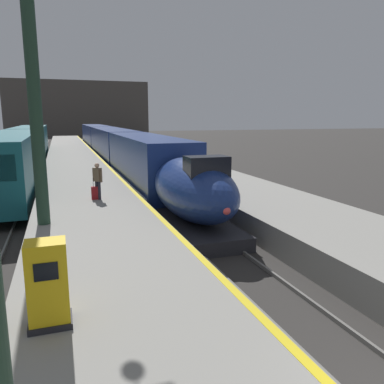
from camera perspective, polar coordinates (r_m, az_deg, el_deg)
name	(u,v)px	position (r m, az deg, el deg)	size (l,w,h in m)	color
platform_left	(79,179)	(27.96, -16.42, 1.87)	(4.80, 110.00, 1.05)	gray
platform_right	(189,174)	(29.42, -0.47, 2.77)	(4.80, 110.00, 1.05)	gray
platform_left_safety_stripe	(112,170)	(28.07, -11.83, 3.22)	(0.20, 107.80, 0.01)	yellow
rail_main_left	(121,177)	(31.04, -10.54, 2.15)	(0.08, 110.00, 0.12)	slate
rail_main_right	(140,176)	(31.29, -7.82, 2.30)	(0.08, 110.00, 0.12)	slate
rail_secondary_left	(10,183)	(30.94, -25.53, 1.22)	(0.08, 110.00, 0.12)	slate
rail_secondary_right	(32,182)	(30.80, -22.76, 1.40)	(0.08, 110.00, 0.12)	slate
highspeed_train_main	(114,146)	(39.67, -11.49, 6.79)	(2.92, 56.99, 3.60)	navy
regional_train_adjacent	(24,149)	(35.45, -23.76, 5.86)	(2.85, 36.60, 3.80)	#145660
station_column_mid	(31,47)	(14.38, -22.92, 19.31)	(4.00, 0.68, 10.08)	#1E3828
passenger_near_edge	(98,178)	(18.07, -13.90, 2.02)	(0.41, 0.46, 1.69)	#23232D
rolling_suitcase	(96,193)	(18.22, -14.13, -0.11)	(0.40, 0.22, 0.98)	maroon
ticket_machine_yellow	(48,287)	(7.53, -20.65, -13.14)	(0.76, 0.62, 1.60)	yellow
terminus_back_wall	(79,108)	(105.01, -16.50, 11.87)	(36.00, 2.00, 14.00)	#4C4742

